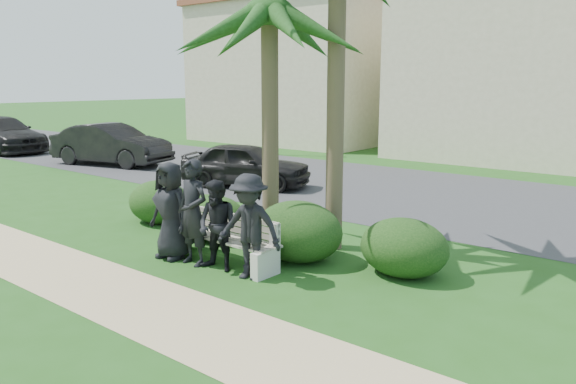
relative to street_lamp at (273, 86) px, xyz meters
The scene contains 20 objects.
ground 15.29m from the street_lamp, 53.13° to the right, with size 160.00×160.00×0.00m, color #204D16.
footpath 16.74m from the street_lamp, 56.89° to the right, with size 30.00×1.60×0.01m, color tan.
asphalt_street 10.28m from the street_lamp, 23.96° to the right, with size 160.00×8.00×0.01m, color #2D2D30.
stucco_bldg_left 6.75m from the street_lamp, 116.57° to the left, with size 10.40×8.40×7.30m.
stucco_bldg_right 10.03m from the street_lamp, 36.87° to the left, with size 8.40×8.40×7.30m.
street_lamp is the anchor object (origin of this frame).
park_bench 14.98m from the street_lamp, 53.10° to the right, with size 2.41×0.59×0.84m.
man_a 14.72m from the street_lamp, 56.62° to the right, with size 0.85×0.55×1.74m, color black.
man_b 15.02m from the street_lamp, 54.73° to the right, with size 0.67×0.44×1.83m, color black.
man_c 15.33m from the street_lamp, 52.92° to the right, with size 0.74×0.58×1.53m, color black.
man_d 15.71m from the street_lamp, 50.84° to the right, with size 1.10×0.63×1.70m, color black.
hedge_a 12.33m from the street_lamp, 61.70° to the right, with size 1.49×1.23×0.97m, color black.
hedge_b 13.39m from the street_lamp, 55.63° to the right, with size 1.39×1.15×0.91m, color black.
hedge_c 13.48m from the street_lamp, 54.56° to the right, with size 1.38×1.14×0.90m, color black.
hedge_d 14.78m from the street_lamp, 47.73° to the right, with size 1.66×1.37×1.08m, color black.
hedge_f 15.77m from the street_lamp, 41.60° to the right, with size 1.48×1.22×0.97m, color black.
palm_left 13.57m from the street_lamp, 49.67° to the right, with size 3.00×3.00×5.26m.
car_a 7.86m from the street_lamp, 55.81° to the right, with size 1.57×3.90×1.33m, color black.
car_b 7.11m from the street_lamp, 114.89° to the right, with size 1.64×4.69×1.55m, color black.
car_c 12.53m from the street_lamp, 146.23° to the right, with size 2.17×5.35×1.55m, color black.
Camera 1 is at (6.72, -6.34, 3.10)m, focal length 35.00 mm.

